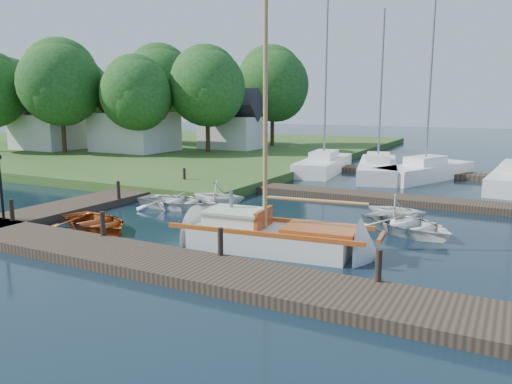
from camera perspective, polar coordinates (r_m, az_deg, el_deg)
The scene contains 31 objects.
ground at distance 19.33m, azimuth 0.00°, elevation -3.50°, with size 160.00×160.00×0.00m, color black.
near_dock at distance 14.46m, azimuth -11.28°, elevation -7.87°, with size 18.00×2.20×0.30m, color #2F211C.
left_dock at distance 25.44m, azimuth -13.96°, elevation -0.11°, with size 2.20×18.00×0.30m, color #2F211C.
far_dock at distance 24.48m, azimuth 11.32°, elevation -0.41°, with size 14.00×1.60×0.30m, color #2F211C.
shore at distance 53.49m, azimuth -15.77°, elevation 5.23°, with size 50.00×40.00×0.50m, color #2E5A1D.
mooring_post_0 at distance 20.36m, azimuth -26.14°, elevation -1.85°, with size 0.16×0.16×0.80m, color black.
mooring_post_1 at distance 16.98m, azimuth -17.12°, elevation -3.48°, with size 0.16×0.16×0.80m, color black.
mooring_post_2 at distance 14.24m, azimuth -4.09°, elevation -5.67°, with size 0.16×0.16×0.80m, color black.
mooring_post_3 at distance 12.55m, azimuth 13.83°, elevation -8.16°, with size 0.16×0.16×0.80m, color black.
mooring_post_4 at distance 23.23m, azimuth -15.45°, elevation 0.23°, with size 0.16×0.16×0.80m, color black.
mooring_post_5 at distance 27.03m, azimuth -8.20°, elevation 1.87°, with size 0.16×0.16×0.80m, color black.
lamp_post at distance 20.58m, azimuth -27.22°, elevation 1.50°, with size 0.24×0.24×2.44m.
sailboat at distance 15.75m, azimuth 2.28°, elevation -5.43°, with size 7.32×2.74×9.83m.
dinghy at distance 19.19m, azimuth -17.88°, elevation -2.99°, with size 2.52×3.53×0.73m, color maroon.
tender_a at distance 22.12m, azimuth -8.86°, elevation -0.83°, with size 2.69×3.77×0.78m, color white.
tender_b at distance 21.96m, azimuth -4.30°, elevation -0.13°, with size 2.12×2.46×1.29m, color white.
tender_c at distance 18.56m, azimuth 16.96°, elevation -3.31°, with size 2.67×3.74×0.78m, color white.
tender_d at distance 20.01m, azimuth 15.85°, elevation -1.66°, with size 1.98×2.29×1.21m, color white.
marina_boat_0 at distance 33.40m, azimuth 7.76°, elevation 3.26°, with size 3.10×8.15×12.00m.
marina_boat_1 at distance 32.25m, azimuth 13.74°, elevation 2.78°, with size 4.20×9.04×10.08m.
marina_boat_2 at distance 31.57m, azimuth 18.76°, elevation 2.40°, with size 4.94×7.77×11.32m.
house_a at distance 43.51m, azimuth -13.70°, elevation 7.83°, with size 6.30×5.00×6.29m.
house_b at distance 47.87m, azimuth -22.56°, elevation 7.31°, with size 5.77×4.50×5.79m.
house_c at distance 44.86m, azimuth -2.71°, elevation 7.69°, with size 5.25×4.00×5.28m.
tree_1 at distance 43.55m, azimuth -21.43°, elevation 11.54°, with size 6.70×6.70×9.20m.
tree_2 at distance 40.70m, azimuth -13.53°, elevation 10.91°, with size 5.83×5.75×7.82m.
tree_3 at distance 41.48m, azimuth -5.58°, elevation 11.90°, with size 6.41×6.38×8.74m.
tree_4 at distance 49.43m, azimuth -10.91°, elevation 12.15°, with size 7.01×7.01×9.66m.
tree_5 at distance 53.36m, azimuth -19.09°, elevation 10.60°, with size 6.00×5.94×8.10m.
tree_6 at distance 55.42m, azimuth -26.50°, elevation 10.30°, with size 6.24×6.20×8.46m.
tree_7 at distance 47.46m, azimuth 1.93°, elevation 12.20°, with size 6.83×6.83×9.38m.
Camera 1 is at (8.77, -16.60, 4.61)m, focal length 35.00 mm.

